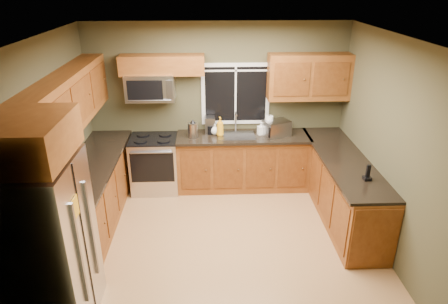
{
  "coord_description": "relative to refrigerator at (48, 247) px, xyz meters",
  "views": [
    {
      "loc": [
        -0.16,
        -4.56,
        3.31
      ],
      "look_at": [
        0.05,
        0.35,
        1.15
      ],
      "focal_mm": 32.0,
      "sensor_mm": 36.0,
      "label": 1
    }
  ],
  "objects": [
    {
      "name": "floor",
      "position": [
        1.74,
        1.3,
        -0.9
      ],
      "size": [
        4.2,
        4.2,
        0.0
      ],
      "primitive_type": "plane",
      "color": "#A9794A",
      "rests_on": "ground"
    },
    {
      "name": "ceiling",
      "position": [
        1.74,
        1.3,
        1.8
      ],
      "size": [
        4.2,
        4.2,
        0.0
      ],
      "primitive_type": "plane",
      "rotation": [
        3.14,
        0.0,
        0.0
      ],
      "color": "white",
      "rests_on": "back_wall"
    },
    {
      "name": "back_wall",
      "position": [
        1.74,
        3.1,
        0.45
      ],
      "size": [
        4.2,
        0.0,
        4.2
      ],
      "primitive_type": "plane",
      "rotation": [
        1.57,
        0.0,
        0.0
      ],
      "color": "#45422A",
      "rests_on": "ground"
    },
    {
      "name": "front_wall",
      "position": [
        1.74,
        -0.5,
        0.45
      ],
      "size": [
        4.2,
        0.0,
        4.2
      ],
      "primitive_type": "plane",
      "rotation": [
        -1.57,
        0.0,
        0.0
      ],
      "color": "#45422A",
      "rests_on": "ground"
    },
    {
      "name": "left_wall",
      "position": [
        -0.36,
        1.3,
        0.45
      ],
      "size": [
        0.0,
        3.6,
        3.6
      ],
      "primitive_type": "plane",
      "rotation": [
        1.57,
        0.0,
        1.57
      ],
      "color": "#45422A",
      "rests_on": "ground"
    },
    {
      "name": "right_wall",
      "position": [
        3.84,
        1.3,
        0.45
      ],
      "size": [
        0.0,
        3.6,
        3.6
      ],
      "primitive_type": "plane",
      "rotation": [
        1.57,
        0.0,
        -1.57
      ],
      "color": "#45422A",
      "rests_on": "ground"
    },
    {
      "name": "window",
      "position": [
        2.04,
        3.08,
        0.65
      ],
      "size": [
        1.12,
        0.03,
        1.02
      ],
      "color": "white",
      "rests_on": "back_wall"
    },
    {
      "name": "base_cabinets_left",
      "position": [
        -0.06,
        1.78,
        -0.45
      ],
      "size": [
        0.6,
        2.65,
        0.9
      ],
      "primitive_type": "cube",
      "color": "brown",
      "rests_on": "ground"
    },
    {
      "name": "countertop_left",
      "position": [
        -0.04,
        1.78,
        0.02
      ],
      "size": [
        0.65,
        2.65,
        0.04
      ],
      "primitive_type": "cube",
      "color": "black",
      "rests_on": "base_cabinets_left"
    },
    {
      "name": "base_cabinets_back",
      "position": [
        2.15,
        2.8,
        -0.45
      ],
      "size": [
        2.17,
        0.6,
        0.9
      ],
      "primitive_type": "cube",
      "color": "brown",
      "rests_on": "ground"
    },
    {
      "name": "countertop_back",
      "position": [
        2.15,
        2.78,
        0.02
      ],
      "size": [
        2.17,
        0.65,
        0.04
      ],
      "primitive_type": "cube",
      "color": "black",
      "rests_on": "base_cabinets_back"
    },
    {
      "name": "base_cabinets_peninsula",
      "position": [
        3.54,
        1.84,
        -0.45
      ],
      "size": [
        0.6,
        2.52,
        0.9
      ],
      "color": "brown",
      "rests_on": "ground"
    },
    {
      "name": "countertop_peninsula",
      "position": [
        3.51,
        1.85,
        0.02
      ],
      "size": [
        0.65,
        2.5,
        0.04
      ],
      "primitive_type": "cube",
      "color": "black",
      "rests_on": "base_cabinets_peninsula"
    },
    {
      "name": "upper_cabinets_left",
      "position": [
        -0.2,
        1.78,
        0.96
      ],
      "size": [
        0.33,
        2.65,
        0.72
      ],
      "primitive_type": "cube",
      "color": "brown",
      "rests_on": "left_wall"
    },
    {
      "name": "upper_cabinets_back_left",
      "position": [
        0.89,
        2.94,
        1.17
      ],
      "size": [
        1.3,
        0.33,
        0.3
      ],
      "primitive_type": "cube",
      "color": "brown",
      "rests_on": "back_wall"
    },
    {
      "name": "upper_cabinets_back_right",
      "position": [
        3.19,
        2.94,
        0.96
      ],
      "size": [
        1.3,
        0.33,
        0.72
      ],
      "primitive_type": "cube",
      "color": "brown",
      "rests_on": "back_wall"
    },
    {
      "name": "upper_cabinet_over_fridge",
      "position": [
        -0.0,
        0.0,
        1.13
      ],
      "size": [
        0.72,
        0.9,
        0.38
      ],
      "primitive_type": "cube",
      "color": "brown",
      "rests_on": "left_wall"
    },
    {
      "name": "refrigerator",
      "position": [
        0.0,
        0.0,
        0.0
      ],
      "size": [
        0.74,
        0.9,
        1.8
      ],
      "color": "#B7B7BC",
      "rests_on": "ground"
    },
    {
      "name": "range",
      "position": [
        0.69,
        2.77,
        -0.43
      ],
      "size": [
        0.76,
        0.69,
        0.94
      ],
      "color": "#B7B7BC",
      "rests_on": "ground"
    },
    {
      "name": "microwave",
      "position": [
        0.69,
        2.91,
        0.83
      ],
      "size": [
        0.76,
        0.41,
        0.42
      ],
      "color": "#B7B7BC",
      "rests_on": "back_wall"
    },
    {
      "name": "sink",
      "position": [
        2.04,
        2.79,
        0.05
      ],
      "size": [
        0.6,
        0.42,
        0.36
      ],
      "color": "slate",
      "rests_on": "countertop_back"
    },
    {
      "name": "toaster_oven",
      "position": [
        2.69,
        2.76,
        0.17
      ],
      "size": [
        0.49,
        0.44,
        0.25
      ],
      "color": "#B7B7BC",
      "rests_on": "countertop_back"
    },
    {
      "name": "coffee_maker",
      "position": [
        1.61,
        2.94,
        0.17
      ],
      "size": [
        0.17,
        0.22,
        0.27
      ],
      "color": "slate",
      "rests_on": "countertop_back"
    },
    {
      "name": "kettle",
      "position": [
        1.34,
        2.73,
        0.18
      ],
      "size": [
        0.18,
        0.18,
        0.3
      ],
      "color": "#B7B7BC",
      "rests_on": "countertop_back"
    },
    {
      "name": "paper_towel_roll",
      "position": [
        2.58,
        2.86,
        0.19
      ],
      "size": [
        0.14,
        0.14,
        0.33
      ],
      "color": "white",
      "rests_on": "countertop_back"
    },
    {
      "name": "soap_bottle_a",
      "position": [
        1.77,
        2.8,
        0.2
      ],
      "size": [
        0.14,
        0.14,
        0.31
      ],
      "primitive_type": "imported",
      "rotation": [
        0.0,
        0.0,
        0.18
      ],
      "color": "orange",
      "rests_on": "countertop_back"
    },
    {
      "name": "soap_bottle_b",
      "position": [
        2.44,
        2.81,
        0.15
      ],
      "size": [
        0.12,
        0.12,
        0.21
      ],
      "primitive_type": "imported",
      "rotation": [
        0.0,
        0.0,
        0.28
      ],
      "color": "white",
      "rests_on": "countertop_back"
    },
    {
      "name": "soap_bottle_c",
      "position": [
        1.69,
        2.86,
        0.13
      ],
      "size": [
        0.17,
        0.17,
        0.18
      ],
      "primitive_type": "imported",
      "rotation": [
        0.0,
        0.0,
        -0.23
      ],
      "color": "white",
      "rests_on": "countertop_back"
    },
    {
      "name": "cordless_phone",
      "position": [
        3.59,
        1.17,
        0.1
      ],
      "size": [
        0.1,
        0.1,
        0.21
      ],
      "color": "black",
      "rests_on": "countertop_peninsula"
    }
  ]
}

